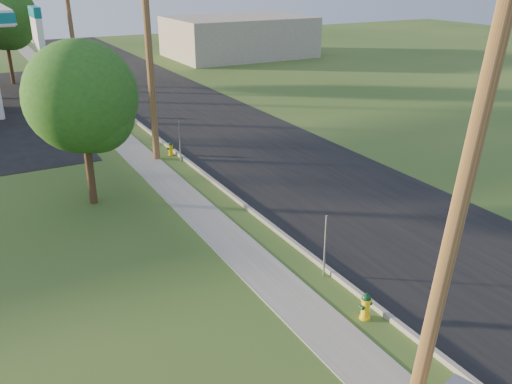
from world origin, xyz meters
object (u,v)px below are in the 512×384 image
(utility_pole_mid, at_px, (149,55))
(tree_verge, at_px, (85,101))
(tree_lot, at_px, (4,18))
(utility_pole_far, at_px, (71,25))
(hydrant_mid, at_px, (171,149))
(utility_pole_near, at_px, (463,191))
(hydrant_near, at_px, (366,306))
(hydrant_far, at_px, (122,111))
(price_pylon, at_px, (38,36))

(utility_pole_mid, relative_size, tree_verge, 1.56)
(utility_pole_mid, xyz_separation_m, tree_lot, (-3.93, 23.28, 0.07))
(utility_pole_far, distance_m, hydrant_mid, 18.36)
(utility_pole_mid, xyz_separation_m, utility_pole_far, (0.00, 18.00, -0.15))
(utility_pole_near, xyz_separation_m, utility_pole_far, (-0.00, 36.00, 0.00))
(utility_pole_near, relative_size, hydrant_near, 12.15)
(utility_pole_mid, relative_size, tree_lot, 1.26)
(tree_verge, distance_m, tree_lot, 27.30)
(utility_pole_far, relative_size, hydrant_near, 12.18)
(utility_pole_far, bearing_deg, utility_pole_mid, -90.00)
(utility_pole_far, distance_m, tree_verge, 22.34)
(tree_lot, height_order, hydrant_far, tree_lot)
(price_pylon, bearing_deg, utility_pole_mid, -54.66)
(utility_pole_far, xyz_separation_m, hydrant_near, (0.57, -33.08, -4.42))
(price_pylon, distance_m, tree_verge, 9.60)
(price_pylon, bearing_deg, tree_lot, 90.08)
(tree_verge, relative_size, hydrant_mid, 9.12)
(price_pylon, bearing_deg, hydrant_far, 34.04)
(utility_pole_near, distance_m, hydrant_mid, 18.77)
(tree_verge, bearing_deg, utility_pole_near, -74.68)
(utility_pole_near, relative_size, tree_verge, 1.51)
(tree_lot, bearing_deg, price_pylon, -89.92)
(utility_pole_mid, bearing_deg, tree_verge, -133.79)
(utility_pole_near, bearing_deg, hydrant_near, 78.93)
(hydrant_near, bearing_deg, utility_pole_mid, 92.17)
(utility_pole_far, bearing_deg, hydrant_near, -89.01)
(utility_pole_mid, distance_m, hydrant_mid, 4.69)
(tree_verge, bearing_deg, hydrant_mid, 42.26)
(price_pylon, xyz_separation_m, hydrant_mid, (4.70, -5.29, -5.10))
(hydrant_far, bearing_deg, hydrant_mid, -89.70)
(utility_pole_near, distance_m, price_pylon, 23.83)
(utility_pole_far, height_order, tree_lot, utility_pole_far)
(hydrant_near, height_order, hydrant_mid, hydrant_near)
(utility_pole_near, distance_m, tree_lot, 41.47)
(utility_pole_far, xyz_separation_m, price_pylon, (-3.90, -12.50, 0.63))
(hydrant_near, bearing_deg, hydrant_mid, 89.15)
(utility_pole_far, height_order, hydrant_mid, utility_pole_far)
(tree_lot, height_order, hydrant_mid, tree_lot)
(utility_pole_mid, distance_m, tree_verge, 5.61)
(utility_pole_near, height_order, hydrant_near, utility_pole_near)
(tree_verge, relative_size, tree_lot, 0.81)
(hydrant_mid, bearing_deg, hydrant_near, -90.85)
(utility_pole_mid, distance_m, hydrant_far, 9.80)
(price_pylon, xyz_separation_m, hydrant_near, (4.47, -20.58, -5.05))
(utility_pole_mid, xyz_separation_m, hydrant_far, (0.75, 8.64, -4.56))
(hydrant_mid, relative_size, hydrant_far, 0.85)
(tree_lot, height_order, hydrant_near, tree_lot)
(tree_lot, bearing_deg, hydrant_far, -72.27)
(utility_pole_far, relative_size, price_pylon, 1.39)
(utility_pole_mid, bearing_deg, utility_pole_near, -90.00)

